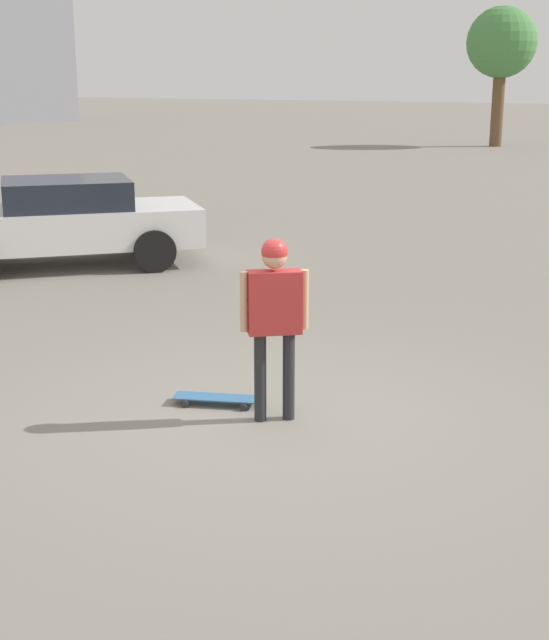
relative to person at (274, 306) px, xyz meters
The scene contains 5 objects.
ground_plane 1.08m from the person, ahead, with size 220.00×220.00×0.00m, color gray.
person is the anchor object (origin of this frame).
skateboard 1.22m from the person, 85.88° to the left, with size 0.51×0.85×0.08m.
car_parked_near 7.84m from the person, 57.32° to the left, with size 4.58×4.45×1.44m.
tree_distant 35.95m from the person, 13.99° to the left, with size 3.16×3.16×6.20m.
Camera 1 is at (-6.60, -3.91, 3.03)m, focal length 50.00 mm.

